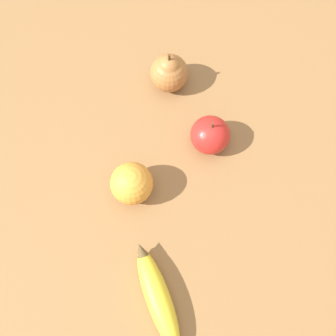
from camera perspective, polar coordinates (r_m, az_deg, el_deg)
The scene contains 5 objects.
ground_plane at distance 0.73m, azimuth -2.81°, elevation -4.95°, with size 3.00×3.00×0.00m, color olive.
banana at distance 0.68m, azimuth -1.54°, elevation -18.13°, with size 0.06×0.19×0.04m.
orange at distance 0.70m, azimuth -5.29°, elevation -2.22°, with size 0.08×0.08×0.08m.
pear at distance 0.80m, azimuth 0.16°, elevation 13.78°, with size 0.08×0.08×0.09m.
apple at distance 0.74m, azimuth 6.13°, elevation 4.78°, with size 0.07×0.07×0.08m.
Camera 1 is at (0.01, 0.20, 0.70)m, focal length 42.00 mm.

